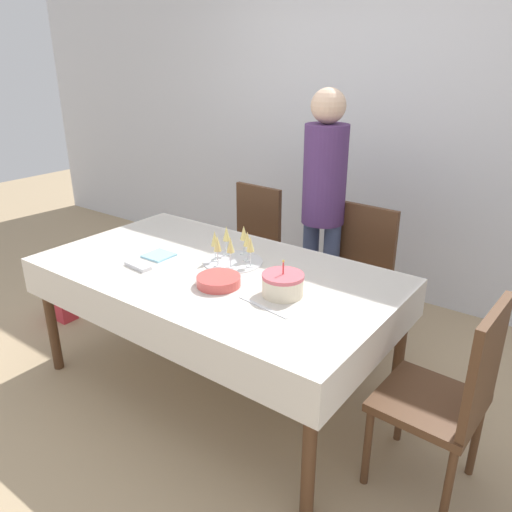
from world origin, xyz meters
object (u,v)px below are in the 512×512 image
object	(u,v)px
gift_bag	(61,303)
dining_chair_far_left	(249,246)
dining_chair_right_end	(451,393)
person_standing	(324,193)
birthday_cake	(283,284)
champagne_tray	(233,248)
plate_stack_main	(219,281)
dining_chair_far_right	(356,274)

from	to	relation	value
gift_bag	dining_chair_far_left	bearing A→B (deg)	43.36
gift_bag	dining_chair_right_end	bearing A→B (deg)	1.77
dining_chair_far_left	person_standing	size ratio (longest dim) A/B	0.57
person_standing	birthday_cake	bearing A→B (deg)	-71.14
dining_chair_right_end	person_standing	size ratio (longest dim) A/B	0.57
birthday_cake	dining_chair_far_left	bearing A→B (deg)	134.65
champagne_tray	gift_bag	world-z (taller)	champagne_tray
plate_stack_main	gift_bag	size ratio (longest dim) A/B	0.92
dining_chair_far_right	plate_stack_main	world-z (taller)	dining_chair_far_right
dining_chair_right_end	birthday_cake	xyz separation A→B (m)	(-0.83, -0.04, 0.29)
champagne_tray	gift_bag	size ratio (longest dim) A/B	1.38
plate_stack_main	dining_chair_far_right	bearing A→B (deg)	74.65
champagne_tray	plate_stack_main	world-z (taller)	champagne_tray
dining_chair_far_left	dining_chair_far_right	world-z (taller)	same
birthday_cake	champagne_tray	size ratio (longest dim) A/B	0.61
dining_chair_right_end	dining_chair_far_right	bearing A→B (deg)	134.49
dining_chair_far_left	champagne_tray	world-z (taller)	dining_chair_far_left
dining_chair_far_right	gift_bag	xyz separation A→B (m)	(-1.89, -0.96, -0.40)
birthday_cake	champagne_tray	distance (m)	0.49
birthday_cake	plate_stack_main	bearing A→B (deg)	-162.02
birthday_cake	champagne_tray	world-z (taller)	birthday_cake
dining_chair_far_right	dining_chair_right_end	size ratio (longest dim) A/B	1.00
dining_chair_far_right	dining_chair_far_left	bearing A→B (deg)	-180.00
plate_stack_main	person_standing	bearing A→B (deg)	90.51
birthday_cake	gift_bag	size ratio (longest dim) A/B	0.84
plate_stack_main	gift_bag	xyz separation A→B (m)	(-1.61, 0.06, -0.65)
plate_stack_main	gift_bag	world-z (taller)	plate_stack_main
plate_stack_main	person_standing	distance (m)	1.09
plate_stack_main	dining_chair_far_left	bearing A→B (deg)	119.94
dining_chair_right_end	champagne_tray	distance (m)	1.32
dining_chair_far_left	plate_stack_main	bearing A→B (deg)	-60.06
dining_chair_far_right	birthday_cake	world-z (taller)	dining_chair_far_right
birthday_cake	champagne_tray	bearing A→B (deg)	158.71
dining_chair_right_end	gift_bag	bearing A→B (deg)	-178.23
dining_chair_right_end	champagne_tray	world-z (taller)	dining_chair_right_end
dining_chair_far_right	plate_stack_main	xyz separation A→B (m)	(-0.28, -1.02, 0.25)
plate_stack_main	person_standing	xyz separation A→B (m)	(-0.01, 1.07, 0.23)
dining_chair_right_end	person_standing	distance (m)	1.55
dining_chair_far_right	gift_bag	distance (m)	2.16
birthday_cake	gift_bag	world-z (taller)	birthday_cake
dining_chair_far_left	plate_stack_main	world-z (taller)	dining_chair_far_left
dining_chair_right_end	birthday_cake	world-z (taller)	dining_chair_right_end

